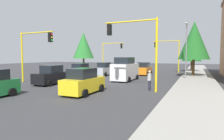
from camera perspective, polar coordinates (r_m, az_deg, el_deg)
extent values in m
plane|color=#353538|center=(23.84, -1.96, -2.82)|extent=(120.00, 120.00, 0.00)
cube|color=gray|center=(26.36, 24.24, -2.35)|extent=(80.00, 4.00, 0.15)
cone|color=silver|center=(17.16, -28.27, -5.99)|extent=(0.01, 1.10, 1.10)
cylinder|color=yellow|center=(15.51, 13.25, 4.38)|extent=(0.18, 0.18, 5.94)
cylinder|color=yellow|center=(16.36, 5.41, 14.39)|extent=(0.12, 4.50, 0.12)
cube|color=black|center=(16.97, -0.79, 12.05)|extent=(0.36, 0.32, 0.96)
sphere|color=red|center=(17.09, -1.35, 13.01)|extent=(0.18, 0.18, 0.18)
sphere|color=yellow|center=(17.04, -1.35, 12.01)|extent=(0.18, 0.18, 0.18)
sphere|color=green|center=(17.00, -1.34, 11.01)|extent=(0.18, 0.18, 0.18)
cylinder|color=yellow|center=(23.56, -25.49, 3.48)|extent=(0.18, 0.18, 5.56)
cylinder|color=yellow|center=(22.04, -21.86, 10.43)|extent=(0.12, 4.50, 0.12)
cube|color=black|center=(20.67, -18.14, 9.34)|extent=(0.36, 0.32, 0.96)
sphere|color=red|center=(20.58, -17.78, 10.21)|extent=(0.18, 0.18, 0.18)
sphere|color=yellow|center=(20.55, -17.76, 9.38)|extent=(0.18, 0.18, 0.18)
sphere|color=green|center=(20.52, -17.75, 8.55)|extent=(0.18, 0.18, 0.18)
cylinder|color=yellow|center=(35.34, 19.54, 3.91)|extent=(0.18, 0.18, 5.80)
cylinder|color=yellow|center=(35.71, 16.00, 8.40)|extent=(0.12, 4.50, 0.12)
cube|color=black|center=(36.00, 12.98, 7.49)|extent=(0.36, 0.32, 0.96)
sphere|color=red|center=(36.05, 12.71, 7.96)|extent=(0.18, 0.18, 0.18)
sphere|color=yellow|center=(36.03, 12.70, 7.49)|extent=(0.18, 0.18, 0.18)
sphere|color=green|center=(36.01, 12.69, 7.01)|extent=(0.18, 0.18, 0.18)
cylinder|color=yellow|center=(39.54, -2.73, 4.06)|extent=(0.18, 0.18, 5.70)
cylinder|color=yellow|center=(38.67, 0.26, 8.07)|extent=(0.12, 4.50, 0.12)
cube|color=black|center=(37.90, 2.89, 7.26)|extent=(0.36, 0.32, 0.96)
sphere|color=red|center=(37.85, 3.15, 7.72)|extent=(0.18, 0.18, 0.18)
sphere|color=yellow|center=(37.83, 3.15, 7.27)|extent=(0.18, 0.18, 0.18)
sphere|color=green|center=(37.82, 3.14, 6.81)|extent=(0.18, 0.18, 0.18)
cylinder|color=slate|center=(25.25, 21.50, 5.24)|extent=(0.14, 0.14, 7.00)
cylinder|color=slate|center=(24.66, 21.59, 12.98)|extent=(1.80, 0.10, 0.10)
ellipsoid|color=silver|center=(23.75, 21.48, 12.98)|extent=(0.56, 0.28, 0.20)
cylinder|color=brown|center=(39.27, 22.88, 1.17)|extent=(0.36, 0.36, 2.17)
cone|color=#1E6023|center=(39.25, 23.00, 5.64)|extent=(3.48, 3.48, 4.35)
cylinder|color=brown|center=(29.26, 23.35, 0.75)|extent=(0.36, 0.36, 2.67)
cone|color=#1E6023|center=(29.31, 23.56, 8.19)|extent=(4.27, 4.27, 5.34)
cylinder|color=brown|center=(39.59, -8.56, 1.83)|extent=(0.36, 0.36, 2.68)
cone|color=#28752D|center=(39.63, -8.62, 7.36)|extent=(4.29, 4.29, 5.36)
cube|color=white|center=(22.69, 4.05, -0.41)|extent=(4.80, 1.90, 1.85)
cube|color=black|center=(22.40, 3.86, 2.88)|extent=(2.50, 1.67, 0.76)
cylinder|color=black|center=(24.50, 3.04, -1.93)|extent=(0.60, 0.20, 0.60)
cylinder|color=black|center=(23.85, 7.57, -2.12)|extent=(0.60, 0.20, 0.60)
cylinder|color=black|center=(21.78, 0.19, -2.68)|extent=(0.60, 0.20, 0.60)
cylinder|color=black|center=(21.04, 5.22, -2.93)|extent=(0.60, 0.20, 0.60)
cube|color=#B2B5BA|center=(28.64, -2.56, -0.27)|extent=(3.63, 1.63, 1.05)
cube|color=black|center=(28.75, -2.41, 1.55)|extent=(1.89, 1.43, 0.76)
cylinder|color=black|center=(27.28, -1.99, -1.31)|extent=(0.60, 0.20, 0.60)
cylinder|color=black|center=(28.09, -5.19, -1.17)|extent=(0.60, 0.20, 0.60)
cylinder|color=black|center=(29.30, -0.04, -0.94)|extent=(0.60, 0.20, 0.60)
cylinder|color=black|center=(30.06, -3.08, -0.81)|extent=(0.60, 0.20, 0.60)
cube|color=orange|center=(29.85, 9.54, -0.15)|extent=(3.68, 1.77, 1.05)
cube|color=black|center=(29.62, 9.47, 1.57)|extent=(1.91, 1.56, 0.76)
cylinder|color=black|center=(31.22, 8.40, -0.67)|extent=(0.60, 0.20, 0.60)
cylinder|color=black|center=(30.76, 11.78, -0.78)|extent=(0.60, 0.20, 0.60)
cylinder|color=black|center=(29.04, 7.16, -1.01)|extent=(0.60, 0.20, 0.60)
cylinder|color=black|center=(28.55, 10.78, -1.14)|extent=(0.60, 0.20, 0.60)
cube|color=black|center=(20.44, -18.06, -2.22)|extent=(3.60, 1.72, 1.05)
cube|color=black|center=(20.50, -17.78, 0.34)|extent=(1.87, 1.51, 0.76)
cylinder|color=black|center=(19.05, -18.25, -3.86)|extent=(0.60, 0.20, 0.60)
cylinder|color=black|center=(20.34, -22.08, -3.46)|extent=(0.60, 0.20, 0.60)
cylinder|color=black|center=(20.74, -14.07, -3.14)|extent=(0.60, 0.20, 0.60)
cylinder|color=black|center=(21.92, -17.85, -2.83)|extent=(0.60, 0.20, 0.60)
cube|color=yellow|center=(14.84, -8.53, -4.38)|extent=(3.98, 1.68, 1.05)
cube|color=black|center=(14.57, -8.99, -0.96)|extent=(2.07, 1.48, 0.76)
cylinder|color=black|center=(16.41, -8.83, -4.95)|extent=(0.60, 0.20, 0.60)
cylinder|color=black|center=(15.51, -3.21, -5.44)|extent=(0.60, 0.20, 0.60)
cylinder|color=black|center=(14.44, -14.22, -6.27)|extent=(0.60, 0.20, 0.60)
cylinder|color=black|center=(13.40, -8.13, -6.99)|extent=(0.60, 0.20, 0.60)
cylinder|color=black|center=(15.46, -27.84, -5.94)|extent=(0.60, 0.20, 0.60)
cube|color=blue|center=(24.89, -9.75, -0.99)|extent=(3.75, 1.60, 1.05)
cube|color=black|center=(24.98, -9.54, 1.12)|extent=(1.95, 1.41, 0.76)
cylinder|color=black|center=(23.49, -9.59, -2.24)|extent=(0.60, 0.20, 0.60)
cylinder|color=black|center=(24.48, -12.94, -2.03)|extent=(0.60, 0.20, 0.60)
cylinder|color=black|center=(25.44, -6.67, -1.73)|extent=(0.60, 0.20, 0.60)
cylinder|color=black|center=(26.36, -9.88, -1.56)|extent=(0.60, 0.20, 0.60)
cylinder|color=#262638|center=(16.21, 11.18, -4.65)|extent=(0.16, 0.16, 0.85)
cylinder|color=#262638|center=(16.40, 11.34, -4.55)|extent=(0.16, 0.16, 0.85)
cube|color=#B2B2B2|center=(16.21, 11.29, -2.07)|extent=(0.40, 0.24, 0.60)
sphere|color=tan|center=(16.17, 11.31, -0.51)|extent=(0.22, 0.22, 0.22)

